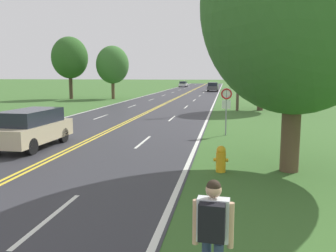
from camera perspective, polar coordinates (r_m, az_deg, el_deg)
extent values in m
cube|color=silver|center=(8.51, -18.47, -13.83)|extent=(0.12, 3.00, 0.00)
cube|color=silver|center=(16.69, -4.01, -2.56)|extent=(0.12, 3.00, 0.00)
cube|color=silver|center=(25.42, 0.64, 1.23)|extent=(0.12, 3.00, 0.00)
cube|color=silver|center=(34.30, 2.91, 3.07)|extent=(0.12, 3.00, 0.00)
cube|color=silver|center=(43.22, 4.24, 4.15)|extent=(0.12, 3.00, 0.00)
cube|color=silver|center=(52.17, 5.12, 4.86)|extent=(0.12, 3.00, 0.00)
cube|color=silver|center=(61.14, 5.75, 5.36)|extent=(0.12, 3.00, 0.00)
cube|color=silver|center=(70.11, 6.21, 5.73)|extent=(0.12, 3.00, 0.00)
cube|color=silver|center=(79.09, 6.57, 6.02)|extent=(0.12, 3.00, 0.00)
cube|color=silver|center=(88.08, 6.86, 6.24)|extent=(0.12, 3.00, 0.00)
cube|color=silver|center=(97.07, 7.09, 6.43)|extent=(0.12, 3.00, 0.00)
cube|color=silver|center=(106.06, 7.28, 6.58)|extent=(0.12, 3.00, 0.00)
cube|color=silver|center=(18.63, -20.19, -1.90)|extent=(0.12, 3.00, 0.00)
cube|color=silver|center=(26.74, -10.73, 1.44)|extent=(0.12, 3.00, 0.00)
cube|color=silver|center=(35.29, -5.74, 3.19)|extent=(0.12, 3.00, 0.00)
cube|color=silver|center=(44.01, -2.71, 4.24)|extent=(0.12, 3.00, 0.00)
cube|color=silver|center=(52.83, -0.67, 4.93)|extent=(0.12, 3.00, 0.00)
cube|color=silver|center=(61.70, 0.78, 5.42)|extent=(0.12, 3.00, 0.00)
cube|color=silver|center=(70.60, 1.86, 5.79)|extent=(0.12, 3.00, 0.00)
cube|color=silver|center=(79.53, 2.71, 6.07)|extent=(0.12, 3.00, 0.00)
cube|color=silver|center=(88.47, 3.38, 6.30)|extent=(0.12, 3.00, 0.00)
cube|color=silver|center=(97.42, 3.94, 6.48)|extent=(0.12, 3.00, 0.00)
cube|color=silver|center=(106.38, 4.39, 6.63)|extent=(0.12, 3.00, 0.00)
cube|color=silver|center=(5.20, 7.24, -14.66)|extent=(0.46, 0.22, 0.62)
sphere|color=tan|center=(5.04, 7.33, -10.11)|extent=(0.22, 0.22, 0.22)
sphere|color=#2D2319|center=(5.03, 7.34, -9.68)|extent=(0.21, 0.21, 0.21)
cylinder|color=tan|center=(5.25, 4.45, -15.11)|extent=(0.09, 0.09, 0.66)
cylinder|color=tan|center=(5.21, 10.03, -15.43)|extent=(0.09, 0.09, 0.66)
cube|color=black|center=(5.02, 7.03, -15.13)|extent=(0.37, 0.20, 0.52)
cylinder|color=gold|center=(11.74, 8.47, -5.74)|extent=(0.32, 0.32, 0.65)
sphere|color=gold|center=(11.65, 8.51, -3.88)|extent=(0.30, 0.30, 0.30)
cylinder|color=gold|center=(11.72, 9.46, -5.42)|extent=(0.08, 0.11, 0.11)
cylinder|color=gold|center=(11.73, 7.50, -5.37)|extent=(0.08, 0.11, 0.11)
cylinder|color=gray|center=(18.59, 9.30, 2.18)|extent=(0.07, 0.07, 2.41)
cylinder|color=white|center=(18.49, 9.37, 5.11)|extent=(0.60, 0.02, 0.60)
torus|color=red|center=(18.48, 9.37, 5.11)|extent=(0.55, 0.07, 0.55)
cube|color=white|center=(18.53, 9.33, 3.41)|extent=(0.44, 0.02, 0.44)
cylinder|color=brown|center=(31.53, 11.28, 11.16)|extent=(0.24, 0.24, 9.59)
cube|color=brown|center=(32.02, 11.50, 18.67)|extent=(1.80, 0.12, 0.10)
cylinder|color=#473828|center=(47.15, -15.32, 6.20)|extent=(0.45, 0.45, 3.27)
ellipsoid|color=#2D5B23|center=(47.17, -15.49, 10.52)|extent=(4.53, 4.53, 5.21)
cylinder|color=brown|center=(12.18, 19.10, -0.49)|extent=(0.60, 0.60, 2.78)
ellipsoid|color=#386B2D|center=(12.24, 20.02, 18.06)|extent=(6.00, 6.00, 6.90)
cylinder|color=#473828|center=(32.12, 14.60, 4.94)|extent=(0.51, 0.51, 2.80)
ellipsoid|color=#1E4219|center=(32.12, 14.84, 11.31)|extent=(5.11, 5.11, 5.88)
cylinder|color=brown|center=(46.07, -8.81, 5.92)|extent=(0.41, 0.41, 2.57)
ellipsoid|color=#386B2D|center=(46.05, -8.90, 9.69)|extent=(4.12, 4.12, 4.74)
cylinder|color=black|center=(18.00, -20.91, -1.24)|extent=(0.22, 0.68, 0.68)
cylinder|color=black|center=(17.22, -16.44, -1.45)|extent=(0.22, 0.68, 0.68)
cylinder|color=black|center=(14.99, -21.05, -3.09)|extent=(0.22, 0.68, 0.68)
cube|color=#C1B28E|center=(16.44, -21.04, -0.93)|extent=(1.91, 4.28, 0.74)
cube|color=#1E232D|center=(16.35, -21.16, 1.39)|extent=(1.66, 3.01, 0.60)
cylinder|color=black|center=(64.40, 7.91, 5.76)|extent=(0.21, 0.68, 0.68)
cylinder|color=black|center=(64.49, 6.39, 5.79)|extent=(0.21, 0.68, 0.68)
cylinder|color=black|center=(67.22, 8.00, 5.86)|extent=(0.21, 0.68, 0.68)
cylinder|color=black|center=(67.30, 6.55, 5.89)|extent=(0.21, 0.68, 0.68)
cube|color=#47474C|center=(65.83, 7.22, 6.10)|extent=(1.96, 4.57, 0.70)
cube|color=#1E232D|center=(65.81, 7.23, 6.67)|extent=(1.71, 3.21, 0.62)
cylinder|color=black|center=(89.55, 2.12, 6.53)|extent=(0.22, 0.65, 0.65)
cylinder|color=black|center=(89.32, 3.09, 6.52)|extent=(0.22, 0.65, 0.65)
cylinder|color=black|center=(86.94, 1.85, 6.48)|extent=(0.22, 0.65, 0.65)
cylinder|color=black|center=(86.72, 2.86, 6.47)|extent=(0.22, 0.65, 0.65)
cube|color=silver|center=(88.12, 2.48, 6.65)|extent=(1.85, 4.30, 0.54)
cube|color=#1E232D|center=(88.11, 2.48, 7.00)|extent=(1.61, 3.02, 0.53)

